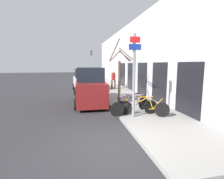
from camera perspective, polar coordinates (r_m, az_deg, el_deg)
ground_plane at (r=16.42m, az=-8.23°, el=-0.85°), size 80.00×80.00×0.00m
sidewalk_curb at (r=19.48m, az=-1.11°, el=0.91°), size 3.20×32.00×0.15m
building_facade at (r=19.62m, az=4.02°, el=10.14°), size 0.23×32.00×6.50m
signpost at (r=7.96m, az=7.19°, el=5.03°), size 0.56×0.15×3.78m
bicycle_0 at (r=8.43m, az=10.18°, el=-5.83°), size 2.22×1.00×0.95m
bicycle_1 at (r=8.47m, az=7.31°, el=-5.69°), size 2.43×0.44×0.96m
bicycle_2 at (r=8.97m, az=6.72°, el=-4.85°), size 2.13×1.15×0.98m
parked_car_0 at (r=11.38m, az=-7.19°, el=0.62°), size 2.04×4.50×2.39m
parked_car_1 at (r=16.72m, az=-9.16°, el=2.71°), size 2.16×4.49×2.18m
pedestrian_near at (r=17.13m, az=0.45°, el=3.63°), size 0.47×0.40×1.80m
street_tree at (r=10.86m, az=2.58°, el=4.88°), size 1.51×1.96×3.97m
traffic_light at (r=26.24m, az=-6.73°, el=9.25°), size 0.20×0.30×4.50m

